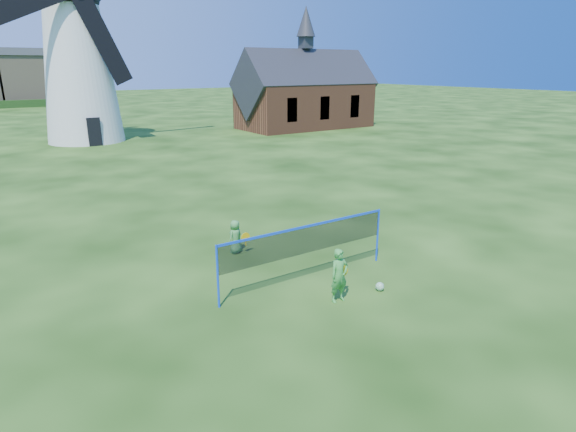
# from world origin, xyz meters

# --- Properties ---
(ground) EXTENTS (220.00, 220.00, 0.00)m
(ground) POSITION_xyz_m (0.00, 0.00, 0.00)
(ground) COLOR black
(ground) RESTS_ON ground
(windmill) EXTENTS (12.73, 5.40, 16.78)m
(windmill) POSITION_xyz_m (0.72, 28.32, 5.68)
(windmill) COLOR silver
(windmill) RESTS_ON ground
(chapel) EXTENTS (12.28, 5.96, 10.39)m
(chapel) POSITION_xyz_m (19.26, 26.16, 2.92)
(chapel) COLOR brown
(chapel) RESTS_ON ground
(badminton_net) EXTENTS (5.05, 0.05, 1.55)m
(badminton_net) POSITION_xyz_m (0.08, -0.53, 1.14)
(badminton_net) COLOR blue
(badminton_net) RESTS_ON ground
(player_girl) EXTENTS (0.66, 0.35, 1.32)m
(player_girl) POSITION_xyz_m (0.10, -1.83, 0.66)
(player_girl) COLOR green
(player_girl) RESTS_ON ground
(player_boy) EXTENTS (0.65, 0.47, 1.02)m
(player_boy) POSITION_xyz_m (-0.50, 2.27, 0.51)
(player_boy) COLOR #459046
(player_boy) RESTS_ON ground
(play_ball) EXTENTS (0.22, 0.22, 0.22)m
(play_ball) POSITION_xyz_m (1.30, -1.99, 0.11)
(play_ball) COLOR green
(play_ball) RESTS_ON ground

